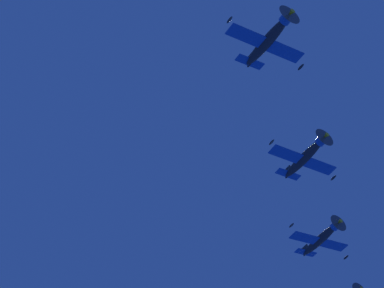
{
  "coord_description": "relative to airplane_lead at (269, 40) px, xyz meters",
  "views": [
    {
      "loc": [
        -33.04,
        20.55,
        1.95
      ],
      "look_at": [
        13.24,
        4.67,
        59.53
      ],
      "focal_mm": 62.26,
      "sensor_mm": 36.0,
      "label": 1
    }
  ],
  "objects": [
    {
      "name": "airplane_lead",
      "position": [
        0.0,
        0.0,
        0.0
      ],
      "size": [
        8.05,
        8.93,
        3.22
      ],
      "color": "#232328"
    },
    {
      "name": "airplane_left_wingman",
      "position": [
        12.86,
        -10.08,
        -0.16
      ],
      "size": [
        8.06,
        8.98,
        2.76
      ],
      "color": "#232328"
    },
    {
      "name": "airplane_right_wingman",
      "position": [
        25.47,
        -18.37,
        0.39
      ],
      "size": [
        8.06,
        8.91,
        2.85
      ],
      "color": "#232328"
    }
  ]
}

